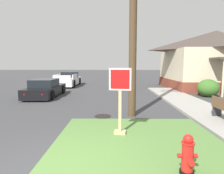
% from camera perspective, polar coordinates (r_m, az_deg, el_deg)
% --- Properties ---
extents(grass_corner_patch, '(4.76, 4.74, 0.08)m').
position_cam_1_polar(grass_corner_patch, '(5.28, 8.52, -17.66)').
color(grass_corner_patch, '#567F3D').
rests_on(grass_corner_patch, ground).
extents(sidewalk_strip, '(2.20, 16.20, 0.12)m').
position_cam_1_polar(sidewalk_strip, '(10.02, 25.98, -6.30)').
color(sidewalk_strip, '#9E9B93').
rests_on(sidewalk_strip, ground).
extents(fire_hydrant, '(0.38, 0.34, 0.82)m').
position_cam_1_polar(fire_hydrant, '(4.08, 22.54, -19.26)').
color(fire_hydrant, black).
rests_on(fire_hydrant, grass_corner_patch).
extents(stop_sign, '(0.67, 0.33, 2.06)m').
position_cam_1_polar(stop_sign, '(5.66, 2.52, -5.09)').
color(stop_sign, tan).
rests_on(stop_sign, grass_corner_patch).
extents(manhole_cover, '(0.70, 0.70, 0.02)m').
position_cam_1_polar(manhole_cover, '(8.06, -2.94, -9.10)').
color(manhole_cover, black).
rests_on(manhole_cover, ground).
extents(parked_sedan_black, '(1.96, 4.38, 1.25)m').
position_cam_1_polar(parked_sedan_black, '(13.74, -20.07, -0.57)').
color(parked_sedan_black, black).
rests_on(parked_sedan_black, ground).
extents(pickup_truck_white, '(2.04, 5.26, 1.48)m').
position_cam_1_polar(pickup_truck_white, '(20.22, -13.40, 2.14)').
color(pickup_truck_white, silver).
rests_on(pickup_truck_white, ground).
extents(utility_pole, '(1.70, 0.32, 8.81)m').
position_cam_1_polar(utility_pole, '(8.22, 6.66, 23.39)').
color(utility_pole, '#4C3823').
rests_on(utility_pole, ground).
extents(corner_house, '(9.07, 8.64, 5.39)m').
position_cam_1_polar(corner_house, '(19.87, 29.51, 7.56)').
color(corner_house, brown).
rests_on(corner_house, ground).
extents(shrub_near_porch, '(1.45, 1.45, 1.23)m').
position_cam_1_polar(shrub_near_porch, '(14.50, 27.84, -0.29)').
color(shrub_near_porch, '#396625').
rests_on(shrub_near_porch, ground).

